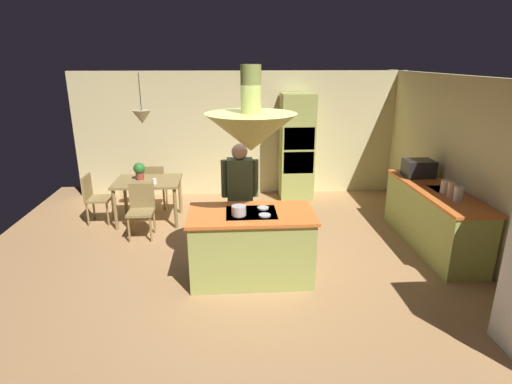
# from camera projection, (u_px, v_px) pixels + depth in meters

# --- Properties ---
(ground) EXTENTS (8.16, 8.16, 0.00)m
(ground) POSITION_uv_depth(u_px,v_px,m) (251.00, 270.00, 5.69)
(ground) COLOR #AD7F51
(wall_back) EXTENTS (6.80, 0.10, 2.55)m
(wall_back) POSITION_uv_depth(u_px,v_px,m) (242.00, 134.00, 8.56)
(wall_back) COLOR beige
(wall_back) RESTS_ON ground
(wall_right) EXTENTS (0.10, 7.20, 2.55)m
(wall_right) POSITION_uv_depth(u_px,v_px,m) (475.00, 169.00, 5.87)
(wall_right) COLOR beige
(wall_right) RESTS_ON ground
(kitchen_island) EXTENTS (1.61, 0.87, 0.94)m
(kitchen_island) POSITION_uv_depth(u_px,v_px,m) (251.00, 245.00, 5.35)
(kitchen_island) COLOR #A8B259
(kitchen_island) RESTS_ON ground
(counter_run_right) EXTENTS (0.73, 2.28, 0.92)m
(counter_run_right) POSITION_uv_depth(u_px,v_px,m) (433.00, 217.00, 6.28)
(counter_run_right) COLOR #A8B259
(counter_run_right) RESTS_ON ground
(oven_tower) EXTENTS (0.66, 0.62, 2.14)m
(oven_tower) POSITION_uv_depth(u_px,v_px,m) (297.00, 147.00, 8.31)
(oven_tower) COLOR #A8B259
(oven_tower) RESTS_ON ground
(dining_table) EXTENTS (1.13, 0.84, 0.76)m
(dining_table) POSITION_uv_depth(u_px,v_px,m) (148.00, 186.00, 7.18)
(dining_table) COLOR olive
(dining_table) RESTS_ON ground
(person_at_island) EXTENTS (0.53, 0.22, 1.67)m
(person_at_island) POSITION_uv_depth(u_px,v_px,m) (240.00, 193.00, 5.86)
(person_at_island) COLOR tan
(person_at_island) RESTS_ON ground
(range_hood) EXTENTS (1.10, 1.10, 1.00)m
(range_hood) POSITION_uv_depth(u_px,v_px,m) (251.00, 130.00, 4.88)
(range_hood) COLOR #A8B259
(pendant_light_over_table) EXTENTS (0.32, 0.32, 0.82)m
(pendant_light_over_table) POSITION_uv_depth(u_px,v_px,m) (142.00, 117.00, 6.80)
(pendant_light_over_table) COLOR beige
(chair_facing_island) EXTENTS (0.40, 0.40, 0.87)m
(chair_facing_island) POSITION_uv_depth(u_px,v_px,m) (141.00, 207.00, 6.61)
(chair_facing_island) COLOR olive
(chair_facing_island) RESTS_ON ground
(chair_by_back_wall) EXTENTS (0.40, 0.40, 0.87)m
(chair_by_back_wall) POSITION_uv_depth(u_px,v_px,m) (155.00, 184.00, 7.83)
(chair_by_back_wall) COLOR olive
(chair_by_back_wall) RESTS_ON ground
(chair_at_corner) EXTENTS (0.40, 0.40, 0.87)m
(chair_at_corner) POSITION_uv_depth(u_px,v_px,m) (94.00, 195.00, 7.16)
(chair_at_corner) COLOR olive
(chair_at_corner) RESTS_ON ground
(potted_plant_on_table) EXTENTS (0.20, 0.20, 0.30)m
(potted_plant_on_table) POSITION_uv_depth(u_px,v_px,m) (139.00, 170.00, 7.15)
(potted_plant_on_table) COLOR #99382D
(potted_plant_on_table) RESTS_ON dining_table
(cup_on_table) EXTENTS (0.07, 0.07, 0.09)m
(cup_on_table) POSITION_uv_depth(u_px,v_px,m) (154.00, 181.00, 6.94)
(cup_on_table) COLOR white
(cup_on_table) RESTS_ON dining_table
(canister_flour) EXTENTS (0.12, 0.12, 0.21)m
(canister_flour) POSITION_uv_depth(u_px,v_px,m) (458.00, 194.00, 5.58)
(canister_flour) COLOR silver
(canister_flour) RESTS_ON counter_run_right
(canister_sugar) EXTENTS (0.10, 0.10, 0.22)m
(canister_sugar) POSITION_uv_depth(u_px,v_px,m) (452.00, 190.00, 5.75)
(canister_sugar) COLOR #E0B78C
(canister_sugar) RESTS_ON counter_run_right
(canister_tea) EXTENTS (0.12, 0.12, 0.20)m
(canister_tea) POSITION_uv_depth(u_px,v_px,m) (445.00, 187.00, 5.92)
(canister_tea) COLOR silver
(canister_tea) RESTS_ON counter_run_right
(microwave_on_counter) EXTENTS (0.46, 0.36, 0.28)m
(microwave_on_counter) POSITION_uv_depth(u_px,v_px,m) (419.00, 168.00, 6.74)
(microwave_on_counter) COLOR #232326
(microwave_on_counter) RESTS_ON counter_run_right
(cooking_pot_on_cooktop) EXTENTS (0.18, 0.18, 0.12)m
(cooking_pot_on_cooktop) POSITION_uv_depth(u_px,v_px,m) (239.00, 211.00, 5.05)
(cooking_pot_on_cooktop) COLOR #B2B2B7
(cooking_pot_on_cooktop) RESTS_ON kitchen_island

